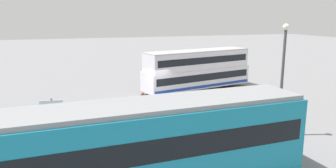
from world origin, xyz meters
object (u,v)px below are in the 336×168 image
(double_decker_bus, at_px, (197,70))
(info_sign, at_px, (52,111))
(tram_yellow, at_px, (137,146))
(street_lamp, at_px, (283,71))
(pedestrian_crossing, at_px, (182,131))
(pedestrian_near_railing, at_px, (143,102))

(double_decker_bus, height_order, info_sign, double_decker_bus)
(tram_yellow, relative_size, street_lamp, 2.22)
(double_decker_bus, xyz_separation_m, street_lamp, (0.32, 12.29, 1.87))
(info_sign, bearing_deg, street_lamp, 163.30)
(street_lamp, bearing_deg, pedestrian_crossing, -2.58)
(pedestrian_near_railing, distance_m, pedestrian_crossing, 5.76)
(double_decker_bus, bearing_deg, tram_yellow, 58.25)
(street_lamp, bearing_deg, tram_yellow, 18.82)
(pedestrian_near_railing, xyz_separation_m, street_lamp, (-6.62, 5.98, 2.77))
(tram_yellow, relative_size, info_sign, 6.09)
(street_lamp, bearing_deg, info_sign, -16.70)
(double_decker_bus, distance_m, pedestrian_near_railing, 9.43)
(double_decker_bus, relative_size, info_sign, 4.68)
(double_decker_bus, distance_m, info_sign, 15.38)
(info_sign, bearing_deg, pedestrian_crossing, 151.93)
(double_decker_bus, distance_m, street_lamp, 12.44)
(tram_yellow, xyz_separation_m, info_sign, (3.22, -6.88, -0.19))
(tram_yellow, xyz_separation_m, pedestrian_crossing, (-3.28, -3.41, -0.95))
(tram_yellow, height_order, pedestrian_near_railing, tram_yellow)
(tram_yellow, distance_m, pedestrian_crossing, 4.83)
(pedestrian_near_railing, relative_size, street_lamp, 0.28)
(pedestrian_crossing, relative_size, street_lamp, 0.24)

